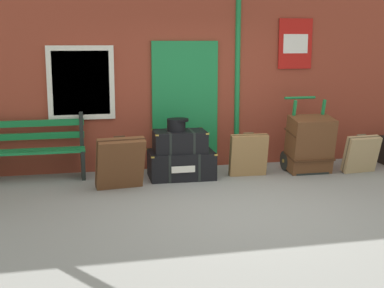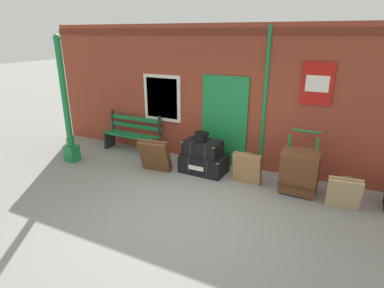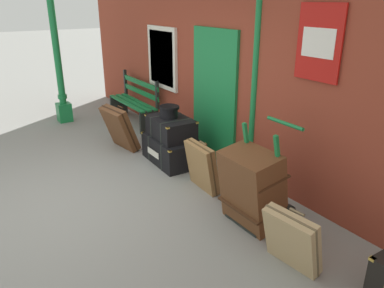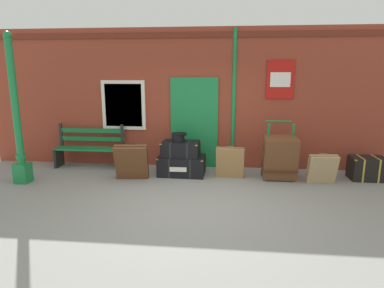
% 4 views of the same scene
% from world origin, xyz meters
% --- Properties ---
extents(ground_plane, '(60.00, 60.00, 0.00)m').
position_xyz_m(ground_plane, '(0.00, 0.00, 0.00)').
color(ground_plane, gray).
extents(brick_facade, '(10.40, 0.35, 3.20)m').
position_xyz_m(brick_facade, '(-0.02, 2.60, 1.60)').
color(brick_facade, brown).
rests_on(brick_facade, ground).
extents(lamp_post, '(0.28, 0.28, 2.97)m').
position_xyz_m(lamp_post, '(-3.59, 0.90, 1.13)').
color(lamp_post, '#197A3D').
rests_on(lamp_post, ground).
extents(platform_bench, '(1.60, 0.43, 1.01)m').
position_xyz_m(platform_bench, '(-2.67, 2.16, 0.44)').
color(platform_bench, '#197A3D').
rests_on(platform_bench, ground).
extents(steamer_trunk_base, '(1.03, 0.69, 0.43)m').
position_xyz_m(steamer_trunk_base, '(-0.42, 1.76, 0.21)').
color(steamer_trunk_base, black).
rests_on(steamer_trunk_base, ground).
extents(steamer_trunk_middle, '(0.84, 0.59, 0.33)m').
position_xyz_m(steamer_trunk_middle, '(-0.44, 1.75, 0.58)').
color(steamer_trunk_middle, black).
rests_on(steamer_trunk_middle, steamer_trunk_base).
extents(round_hatbox, '(0.33, 0.30, 0.19)m').
position_xyz_m(round_hatbox, '(-0.49, 1.75, 0.85)').
color(round_hatbox, black).
rests_on(round_hatbox, steamer_trunk_middle).
extents(porters_trolley, '(0.71, 0.63, 1.19)m').
position_xyz_m(porters_trolley, '(1.66, 1.78, 0.27)').
color(porters_trolley, black).
rests_on(porters_trolley, ground).
extents(large_brown_trunk, '(0.70, 0.57, 0.94)m').
position_xyz_m(large_brown_trunk, '(1.66, 1.61, 0.47)').
color(large_brown_trunk, brown).
rests_on(large_brown_trunk, ground).
extents(suitcase_tan, '(0.60, 0.27, 0.70)m').
position_xyz_m(suitcase_tan, '(0.63, 1.62, 0.34)').
color(suitcase_tan, olive).
rests_on(suitcase_tan, ground).
extents(suitcase_beige, '(0.72, 0.50, 0.78)m').
position_xyz_m(suitcase_beige, '(-1.41, 1.27, 0.39)').
color(suitcase_beige, brown).
rests_on(suitcase_beige, ground).
extents(suitcase_brown, '(0.59, 0.35, 0.63)m').
position_xyz_m(suitcase_brown, '(2.47, 1.41, 0.31)').
color(suitcase_brown, tan).
rests_on(suitcase_brown, ground).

